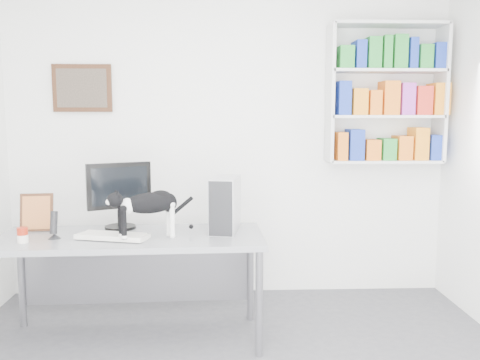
# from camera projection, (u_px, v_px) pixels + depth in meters

# --- Properties ---
(room) EXTENTS (4.01, 4.01, 2.70)m
(room) POSITION_uv_depth(u_px,v_px,m) (235.00, 175.00, 2.68)
(room) COLOR #555459
(room) RESTS_ON ground
(bookshelf) EXTENTS (1.03, 0.28, 1.24)m
(bookshelf) POSITION_uv_depth(u_px,v_px,m) (386.00, 94.00, 4.51)
(bookshelf) COLOR silver
(bookshelf) RESTS_ON room
(wall_art) EXTENTS (0.52, 0.04, 0.42)m
(wall_art) POSITION_uv_depth(u_px,v_px,m) (82.00, 88.00, 4.51)
(wall_art) COLOR #4A2617
(wall_art) RESTS_ON room
(desk) EXTENTS (1.94, 0.81, 0.80)m
(desk) POSITION_uv_depth(u_px,v_px,m) (132.00, 288.00, 3.73)
(desk) COLOR slate
(desk) RESTS_ON room
(monitor) EXTENTS (0.54, 0.42, 0.52)m
(monitor) POSITION_uv_depth(u_px,v_px,m) (119.00, 195.00, 3.87)
(monitor) COLOR black
(monitor) RESTS_ON desk
(keyboard) EXTENTS (0.53, 0.31, 0.04)m
(keyboard) POSITION_uv_depth(u_px,v_px,m) (113.00, 236.00, 3.58)
(keyboard) COLOR silver
(keyboard) RESTS_ON desk
(pc_tower) EXTENTS (0.25, 0.43, 0.41)m
(pc_tower) POSITION_uv_depth(u_px,v_px,m) (225.00, 204.00, 3.81)
(pc_tower) COLOR #B5B5BA
(pc_tower) RESTS_ON desk
(speaker) EXTENTS (0.11, 0.11, 0.21)m
(speaker) POSITION_uv_depth(u_px,v_px,m) (54.00, 224.00, 3.57)
(speaker) COLOR black
(speaker) RESTS_ON desk
(leaning_print) EXTENTS (0.25, 0.12, 0.29)m
(leaning_print) POSITION_uv_depth(u_px,v_px,m) (37.00, 212.00, 3.80)
(leaning_print) COLOR #4A2617
(leaning_print) RESTS_ON desk
(soup_can) EXTENTS (0.09, 0.09, 0.11)m
(soup_can) POSITION_uv_depth(u_px,v_px,m) (23.00, 235.00, 3.46)
(soup_can) COLOR #A1200D
(soup_can) RESTS_ON desk
(cat) EXTENTS (0.57, 0.39, 0.35)m
(cat) POSITION_uv_depth(u_px,v_px,m) (149.00, 215.00, 3.54)
(cat) COLOR black
(cat) RESTS_ON desk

